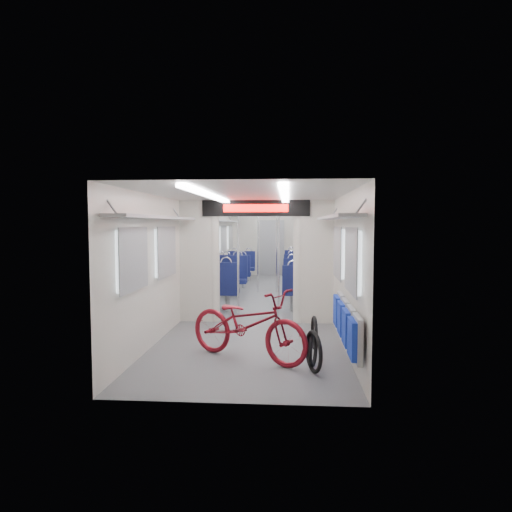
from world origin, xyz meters
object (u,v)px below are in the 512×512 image
(flip_bench, at_px, (346,323))
(seat_bay_near_right, at_px, (302,281))
(seat_bay_far_right, at_px, (299,266))
(bike_hoop_c, at_px, (314,334))
(stanchion_near_left, at_px, (238,260))
(bike_hoop_a, at_px, (314,354))
(bike_hoop_b, at_px, (313,351))
(bicycle, at_px, (248,324))
(seat_bay_near_left, at_px, (223,279))
(seat_bay_far_left, at_px, (238,267))
(stanchion_far_left, at_px, (258,250))
(stanchion_far_right, at_px, (276,250))
(stanchion_near_right, at_px, (279,260))

(flip_bench, bearing_deg, seat_bay_near_right, 95.14)
(seat_bay_near_right, xyz_separation_m, seat_bay_far_right, (-0.00, 3.58, 0.00))
(bike_hoop_c, bearing_deg, stanchion_near_left, 121.95)
(bike_hoop_a, distance_m, bike_hoop_b, 0.24)
(bicycle, relative_size, seat_bay_near_left, 0.81)
(bicycle, distance_m, bike_hoop_b, 0.96)
(seat_bay_near_left, distance_m, seat_bay_far_right, 4.00)
(bike_hoop_b, distance_m, bike_hoop_c, 0.84)
(seat_bay_far_left, relative_size, stanchion_far_left, 0.88)
(bike_hoop_c, height_order, stanchion_far_right, stanchion_far_right)
(stanchion_near_left, bearing_deg, seat_bay_near_left, 108.12)
(bicycle, relative_size, stanchion_near_left, 0.82)
(bicycle, bearing_deg, seat_bay_near_right, 19.01)
(bike_hoop_a, xyz_separation_m, seat_bay_near_right, (0.01, 4.93, 0.30))
(bike_hoop_c, distance_m, seat_bay_near_left, 4.37)
(bike_hoop_c, relative_size, stanchion_near_right, 0.22)
(bicycle, height_order, stanchion_near_left, stanchion_near_left)
(stanchion_near_right, height_order, stanchion_far_right, same)
(flip_bench, xyz_separation_m, stanchion_far_left, (-1.57, 6.42, 0.57))
(seat_bay_near_left, height_order, seat_bay_far_right, seat_bay_near_left)
(bike_hoop_b, bearing_deg, stanchion_far_right, 95.68)
(flip_bench, bearing_deg, stanchion_far_right, 99.34)
(bike_hoop_a, distance_m, bike_hoop_c, 1.07)
(seat_bay_near_right, bearing_deg, seat_bay_far_left, 119.04)
(bike_hoop_a, relative_size, seat_bay_far_right, 0.26)
(stanchion_near_right, bearing_deg, seat_bay_far_right, 84.08)
(stanchion_near_right, bearing_deg, bike_hoop_c, -76.30)
(seat_bay_near_right, bearing_deg, bike_hoop_a, -90.10)
(flip_bench, xyz_separation_m, bike_hoop_b, (-0.42, -0.03, -0.37))
(bicycle, distance_m, bike_hoop_c, 1.13)
(seat_bay_near_left, xyz_separation_m, seat_bay_far_left, (-0.00, 3.33, -0.04))
(flip_bench, xyz_separation_m, seat_bay_near_left, (-2.29, 4.70, -0.01))
(bike_hoop_c, xyz_separation_m, seat_bay_near_left, (-1.93, 3.90, 0.35))
(bicycle, xyz_separation_m, bike_hoop_b, (0.88, -0.27, -0.28))
(stanchion_near_left, relative_size, stanchion_far_left, 1.00)
(flip_bench, height_order, seat_bay_near_left, seat_bay_near_left)
(flip_bench, relative_size, stanchion_far_right, 0.91)
(seat_bay_far_right, bearing_deg, seat_bay_far_left, -173.62)
(flip_bench, relative_size, stanchion_far_left, 0.91)
(flip_bench, height_order, stanchion_near_right, stanchion_near_right)
(flip_bench, distance_m, bike_hoop_c, 0.94)
(bike_hoop_c, distance_m, seat_bay_far_left, 7.49)
(seat_bay_near_left, bearing_deg, stanchion_near_right, -48.28)
(bike_hoop_c, distance_m, stanchion_far_left, 5.82)
(bike_hoop_c, relative_size, seat_bay_near_right, 0.24)
(bike_hoop_c, bearing_deg, seat_bay_near_right, 90.89)
(seat_bay_near_right, bearing_deg, stanchion_near_left, -128.41)
(seat_bay_near_right, relative_size, stanchion_near_right, 0.91)
(seat_bay_near_left, xyz_separation_m, seat_bay_far_right, (1.87, 3.53, -0.03))
(flip_bench, bearing_deg, stanchion_far_left, 103.78)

